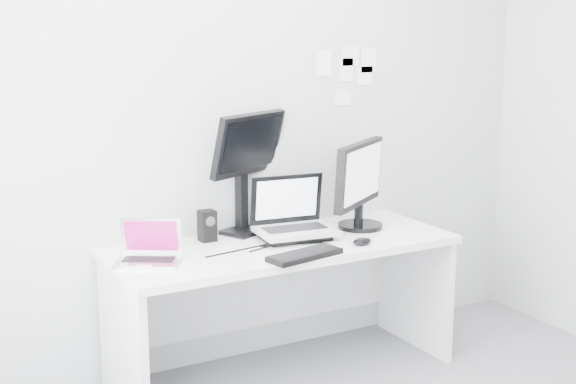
# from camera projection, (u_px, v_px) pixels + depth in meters

# --- Properties ---
(back_wall) EXTENTS (3.60, 0.00, 3.60)m
(back_wall) POSITION_uv_depth(u_px,v_px,m) (251.00, 116.00, 4.37)
(back_wall) COLOR silver
(back_wall) RESTS_ON ground
(desk) EXTENTS (1.80, 0.70, 0.73)m
(desk) POSITION_uv_depth(u_px,v_px,m) (283.00, 310.00, 4.28)
(desk) COLOR white
(desk) RESTS_ON ground
(macbook) EXTENTS (0.37, 0.34, 0.22)m
(macbook) POSITION_uv_depth(u_px,v_px,m) (148.00, 241.00, 3.82)
(macbook) COLOR #B5B5BA
(macbook) RESTS_ON desk
(speaker) EXTENTS (0.09, 0.09, 0.16)m
(speaker) POSITION_uv_depth(u_px,v_px,m) (207.00, 226.00, 4.22)
(speaker) COLOR black
(speaker) RESTS_ON desk
(dell_laptop) EXTENTS (0.44, 0.36, 0.33)m
(dell_laptop) POSITION_uv_depth(u_px,v_px,m) (296.00, 208.00, 4.24)
(dell_laptop) COLOR silver
(dell_laptop) RESTS_ON desk
(rear_monitor) EXTENTS (0.52, 0.37, 0.67)m
(rear_monitor) POSITION_uv_depth(u_px,v_px,m) (246.00, 171.00, 4.34)
(rear_monitor) COLOR black
(rear_monitor) RESTS_ON desk
(samsung_monitor) EXTENTS (0.59, 0.51, 0.50)m
(samsung_monitor) POSITION_uv_depth(u_px,v_px,m) (361.00, 184.00, 4.45)
(samsung_monitor) COLOR black
(samsung_monitor) RESTS_ON desk
(keyboard) EXTENTS (0.41, 0.21, 0.03)m
(keyboard) POSITION_uv_depth(u_px,v_px,m) (305.00, 255.00, 3.94)
(keyboard) COLOR black
(keyboard) RESTS_ON desk
(mouse) EXTENTS (0.12, 0.09, 0.04)m
(mouse) POSITION_uv_depth(u_px,v_px,m) (362.00, 241.00, 4.16)
(mouse) COLOR black
(mouse) RESTS_ON desk
(wall_note_0) EXTENTS (0.10, 0.00, 0.14)m
(wall_note_0) POSITION_uv_depth(u_px,v_px,m) (324.00, 63.00, 4.53)
(wall_note_0) COLOR white
(wall_note_0) RESTS_ON back_wall
(wall_note_1) EXTENTS (0.09, 0.00, 0.13)m
(wall_note_1) POSITION_uv_depth(u_px,v_px,m) (346.00, 70.00, 4.60)
(wall_note_1) COLOR white
(wall_note_1) RESTS_ON back_wall
(wall_note_2) EXTENTS (0.10, 0.00, 0.14)m
(wall_note_2) POSITION_uv_depth(u_px,v_px,m) (368.00, 60.00, 4.67)
(wall_note_2) COLOR white
(wall_note_2) RESTS_ON back_wall
(wall_note_3) EXTENTS (0.11, 0.00, 0.08)m
(wall_note_3) POSITION_uv_depth(u_px,v_px,m) (343.00, 98.00, 4.63)
(wall_note_3) COLOR white
(wall_note_3) RESTS_ON back_wall
(wall_note_4) EXTENTS (0.11, 0.00, 0.11)m
(wall_note_4) POSITION_uv_depth(u_px,v_px,m) (351.00, 56.00, 4.60)
(wall_note_4) COLOR white
(wall_note_4) RESTS_ON back_wall
(wall_note_5) EXTENTS (0.11, 0.00, 0.11)m
(wall_note_5) POSITION_uv_depth(u_px,v_px,m) (365.00, 76.00, 4.67)
(wall_note_5) COLOR white
(wall_note_5) RESTS_ON back_wall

